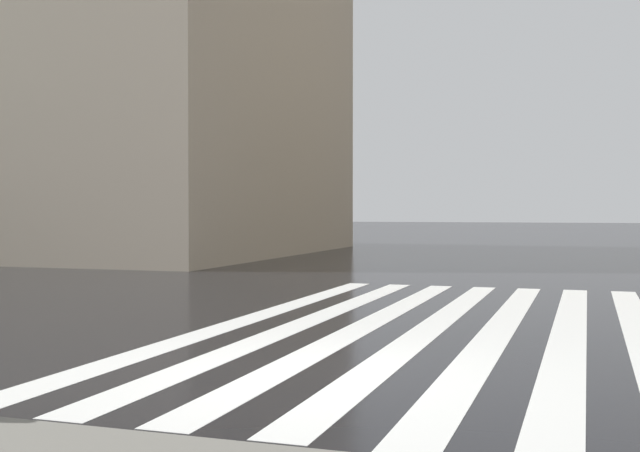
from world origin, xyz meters
TOP-DOWN VIEW (x-y plane):
  - ground_plane at (0.00, 0.00)m, footprint 220.00×220.00m
  - zebra_crossing at (4.00, -0.67)m, footprint 13.00×6.50m
  - haussmann_block_mid at (21.01, 20.80)m, footprint 17.02×25.51m

SIDE VIEW (x-z plane):
  - ground_plane at x=0.00m, z-range 0.00..0.00m
  - zebra_crossing at x=4.00m, z-range 0.00..0.01m
  - haussmann_block_mid at x=21.01m, z-range -0.20..18.80m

